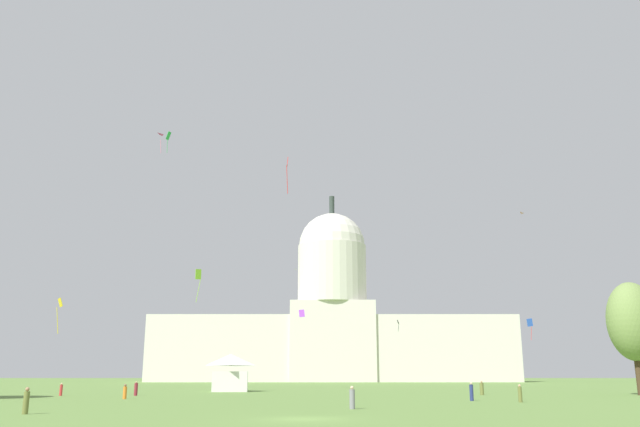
% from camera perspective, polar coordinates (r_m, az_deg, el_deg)
% --- Properties ---
extents(ground_plane, '(800.00, 800.00, 0.00)m').
position_cam_1_polar(ground_plane, '(38.29, -1.26, -17.77)').
color(ground_plane, olive).
extents(capitol_building, '(119.94, 23.29, 63.05)m').
position_cam_1_polar(capitol_building, '(217.96, 1.16, -9.75)').
color(capitol_building, beige).
rests_on(capitol_building, ground_plane).
extents(event_tent, '(5.88, 6.79, 5.40)m').
position_cam_1_polar(event_tent, '(98.61, -7.87, -13.83)').
color(event_tent, white).
rests_on(event_tent, ground_plane).
extents(tree_east_mid, '(9.27, 9.12, 13.73)m').
position_cam_1_polar(tree_east_mid, '(89.71, 26.05, -8.61)').
color(tree_east_mid, '#42301E').
rests_on(tree_east_mid, ground_plane).
extents(person_olive_lawn_far_right, '(0.52, 0.52, 1.67)m').
position_cam_1_polar(person_olive_lawn_far_right, '(83.76, 14.22, -14.83)').
color(person_olive_lawn_far_right, olive).
rests_on(person_olive_lawn_far_right, ground_plane).
extents(person_orange_front_right, '(0.44, 0.44, 1.49)m').
position_cam_1_polar(person_orange_front_right, '(71.39, -16.86, -14.93)').
color(person_orange_front_right, orange).
rests_on(person_orange_front_right, ground_plane).
extents(person_maroon_edge_east, '(0.58, 0.58, 1.66)m').
position_cam_1_polar(person_maroon_edge_east, '(81.99, -15.95, -14.75)').
color(person_maroon_edge_east, maroon).
rests_on(person_maroon_edge_east, ground_plane).
extents(person_olive_mid_right, '(0.46, 0.46, 1.58)m').
position_cam_1_polar(person_olive_mid_right, '(63.29, 17.38, -15.03)').
color(person_olive_mid_right, olive).
rests_on(person_olive_mid_right, ground_plane).
extents(person_grey_deep_crowd, '(0.53, 0.53, 1.64)m').
position_cam_1_polar(person_grey_deep_crowd, '(49.06, 2.93, -16.07)').
color(person_grey_deep_crowd, gray).
rests_on(person_grey_deep_crowd, ground_plane).
extents(person_red_aisle_center, '(0.42, 0.42, 1.46)m').
position_cam_1_polar(person_red_aisle_center, '(84.69, -21.93, -14.31)').
color(person_red_aisle_center, red).
rests_on(person_red_aisle_center, ground_plane).
extents(person_olive_back_left, '(0.49, 0.49, 1.67)m').
position_cam_1_polar(person_olive_back_left, '(46.79, -24.56, -14.93)').
color(person_olive_back_left, olive).
rests_on(person_olive_back_left, ground_plane).
extents(person_navy_near_tree_east, '(0.45, 0.45, 1.73)m').
position_cam_1_polar(person_navy_near_tree_east, '(65.48, 13.35, -15.17)').
color(person_navy_near_tree_east, navy).
rests_on(person_navy_near_tree_east, ground_plane).
extents(kite_lime_low, '(0.78, 0.78, 4.86)m').
position_cam_1_polar(kite_lime_low, '(95.62, -10.69, -5.56)').
color(kite_lime_low, '#8CD133').
extents(kite_black_low, '(0.41, 1.05, 2.53)m').
position_cam_1_polar(kite_black_low, '(141.19, 7.00, -9.60)').
color(kite_black_low, black).
extents(kite_white_mid, '(1.06, 1.70, 0.31)m').
position_cam_1_polar(kite_white_mid, '(178.64, -2.27, -5.03)').
color(kite_white_mid, white).
extents(kite_magenta_high, '(0.96, 1.27, 2.61)m').
position_cam_1_polar(kite_magenta_high, '(97.21, -13.68, 6.54)').
color(kite_magenta_high, '#D1339E').
extents(kite_green_high, '(0.83, 0.77, 3.57)m').
position_cam_1_polar(kite_green_high, '(107.68, -13.26, 6.57)').
color(kite_green_high, green).
extents(kite_yellow_low, '(0.78, 0.47, 4.21)m').
position_cam_1_polar(kite_yellow_low, '(82.22, -22.05, -7.77)').
color(kite_yellow_low, yellow).
extents(kite_blue_low, '(1.19, 0.65, 3.94)m').
position_cam_1_polar(kite_blue_low, '(124.30, 18.19, -9.29)').
color(kite_blue_low, blue).
extents(kite_violet_low, '(1.14, 0.57, 1.44)m').
position_cam_1_polar(kite_violet_low, '(118.49, -1.57, -8.84)').
color(kite_violet_low, purple).
extents(kite_red_mid, '(0.22, 0.72, 4.44)m').
position_cam_1_polar(kite_red_mid, '(75.60, -2.86, 4.10)').
color(kite_red_mid, red).
extents(kite_pink_mid, '(1.05, 1.45, 0.18)m').
position_cam_1_polar(kite_pink_mid, '(105.93, 17.71, -0.09)').
color(kite_pink_mid, pink).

